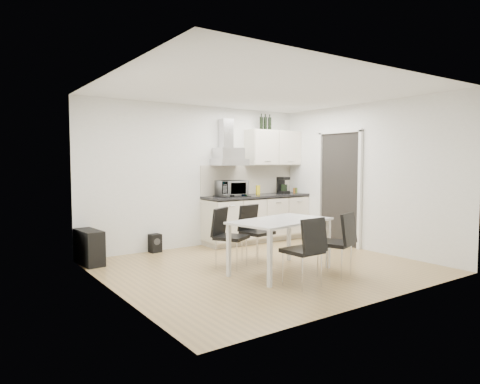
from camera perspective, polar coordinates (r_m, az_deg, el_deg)
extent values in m
plane|color=tan|center=(6.49, 3.22, -9.93)|extent=(4.50, 4.50, 0.00)
cube|color=white|center=(7.97, -5.64, 2.11)|extent=(4.50, 0.10, 2.60)
cube|color=white|center=(4.89, 17.88, 0.75)|extent=(4.50, 0.10, 2.60)
cube|color=white|center=(5.23, -16.55, 0.97)|extent=(0.10, 4.00, 2.60)
cube|color=white|center=(7.89, 16.24, 1.95)|extent=(0.10, 4.00, 2.60)
plane|color=white|center=(6.38, 3.31, 13.36)|extent=(4.50, 4.50, 0.00)
cube|color=white|center=(8.23, 13.05, 0.34)|extent=(0.08, 1.04, 2.10)
cube|color=beige|center=(8.51, 2.09, -6.22)|extent=(2.16, 0.52, 0.10)
cube|color=#ECE6CE|center=(8.42, 2.26, -3.38)|extent=(2.20, 0.60, 0.76)
cube|color=black|center=(8.36, 2.31, -0.53)|extent=(2.22, 0.64, 0.04)
cube|color=beige|center=(8.58, 1.12, 1.66)|extent=(2.20, 0.02, 0.58)
cube|color=#ECE6CE|center=(8.76, 4.42, 5.88)|extent=(1.20, 0.35, 0.70)
cube|color=silver|center=(8.07, -1.47, 4.63)|extent=(0.60, 0.46, 0.30)
cube|color=silver|center=(8.17, -1.90, 7.78)|extent=(0.22, 0.20, 0.55)
imported|color=silver|center=(7.99, -1.14, 0.72)|extent=(0.58, 0.37, 0.37)
cube|color=yellow|center=(8.50, 2.41, 0.28)|extent=(0.08, 0.04, 0.18)
cylinder|color=brown|center=(8.92, 7.24, 0.20)|extent=(0.04, 0.04, 0.11)
cylinder|color=#4C6626|center=(8.96, 7.52, 0.22)|extent=(0.04, 0.04, 0.11)
cylinder|color=black|center=(8.60, 2.87, 9.33)|extent=(0.07, 0.07, 0.32)
cylinder|color=black|center=(8.67, 3.40, 9.29)|extent=(0.07, 0.07, 0.32)
cylinder|color=black|center=(8.73, 3.97, 9.24)|extent=(0.07, 0.07, 0.32)
cube|color=white|center=(6.06, 5.44, -3.85)|extent=(1.58, 1.09, 0.03)
cube|color=white|center=(5.39, 3.98, -8.88)|extent=(0.06, 0.06, 0.72)
cube|color=white|center=(6.46, 11.69, -6.80)|extent=(0.06, 0.06, 0.72)
cube|color=white|center=(5.87, -1.51, -7.80)|extent=(0.06, 0.06, 0.72)
cube|color=white|center=(6.87, 6.54, -6.10)|extent=(0.06, 0.06, 0.72)
cube|color=black|center=(6.97, -19.48, -6.95)|extent=(0.32, 0.66, 0.53)
cube|color=gold|center=(6.97, -18.41, -5.33)|extent=(0.06, 0.57, 0.08)
cube|color=black|center=(7.60, -11.26, -6.71)|extent=(0.21, 0.19, 0.32)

